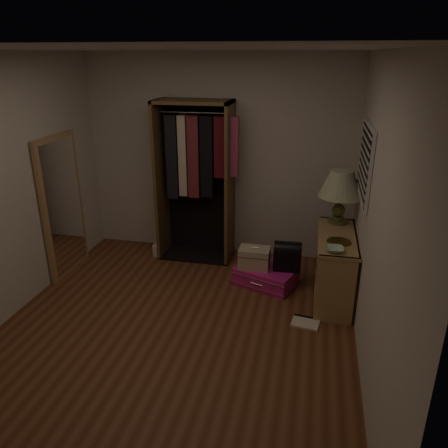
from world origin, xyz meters
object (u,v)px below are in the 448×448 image
(table_lamp, at_px, (341,185))
(black_bag, at_px, (288,255))
(open_wardrobe, at_px, (197,169))
(train_case, at_px, (254,258))
(pink_suitcase, at_px, (266,275))
(console_bookshelf, at_px, (335,264))
(white_jug, at_px, (157,250))
(floor_mirror, at_px, (63,206))

(table_lamp, bearing_deg, black_bag, -157.09)
(open_wardrobe, bearing_deg, train_case, -37.31)
(pink_suitcase, height_order, table_lamp, table_lamp)
(open_wardrobe, relative_size, pink_suitcase, 2.50)
(console_bookshelf, xyz_separation_m, white_jug, (-2.31, 0.56, -0.31))
(console_bookshelf, distance_m, floor_mirror, 3.27)
(pink_suitcase, distance_m, table_lamp, 1.36)
(pink_suitcase, height_order, white_jug, pink_suitcase)
(black_bag, bearing_deg, console_bookshelf, -14.95)
(floor_mirror, bearing_deg, black_bag, 3.51)
(floor_mirror, relative_size, black_bag, 4.95)
(train_case, distance_m, black_bag, 0.39)
(white_jug, bearing_deg, train_case, -18.75)
(open_wardrobe, bearing_deg, table_lamp, -12.18)
(white_jug, bearing_deg, table_lamp, -5.15)
(train_case, bearing_deg, white_jug, 161.80)
(pink_suitcase, bearing_deg, open_wardrobe, 167.20)
(floor_mirror, distance_m, train_case, 2.39)
(pink_suitcase, bearing_deg, white_jug, -176.98)
(pink_suitcase, height_order, black_bag, black_bag)
(pink_suitcase, bearing_deg, train_case, -151.93)
(open_wardrobe, height_order, black_bag, open_wardrobe)
(open_wardrobe, relative_size, white_jug, 10.74)
(white_jug, bearing_deg, console_bookshelf, -13.53)
(pink_suitcase, bearing_deg, black_bag, 24.14)
(table_lamp, relative_size, white_jug, 3.21)
(black_bag, distance_m, table_lamp, 1.00)
(black_bag, height_order, white_jug, black_bag)
(console_bookshelf, bearing_deg, table_lamp, 89.37)
(black_bag, bearing_deg, white_jug, 164.41)
(open_wardrobe, bearing_deg, floor_mirror, -152.44)
(train_case, height_order, black_bag, black_bag)
(train_case, bearing_deg, open_wardrobe, 143.24)
(console_bookshelf, height_order, pink_suitcase, console_bookshelf)
(pink_suitcase, relative_size, table_lamp, 1.34)
(open_wardrobe, xyz_separation_m, train_case, (0.85, -0.65, -0.86))
(console_bookshelf, height_order, table_lamp, table_lamp)
(console_bookshelf, bearing_deg, black_bag, 166.96)
(white_jug, bearing_deg, open_wardrobe, 17.33)
(black_bag, relative_size, white_jug, 1.80)
(pink_suitcase, xyz_separation_m, white_jug, (-1.55, 0.45, -0.02))
(open_wardrobe, height_order, floor_mirror, open_wardrobe)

